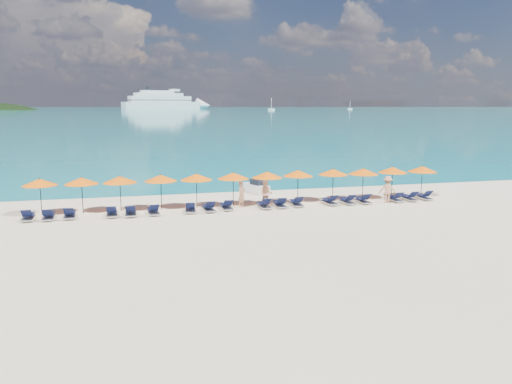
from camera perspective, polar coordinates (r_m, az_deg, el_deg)
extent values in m
plane|color=beige|center=(28.66, 1.45, -3.38)|extent=(1400.00, 1400.00, 0.00)
cube|color=#1FA9B2|center=(686.94, -13.50, 9.23)|extent=(1600.00, 1300.00, 0.01)
cube|color=white|center=(632.86, -10.72, 9.68)|extent=(96.67, 47.94, 8.75)
cone|color=white|center=(657.06, -5.99, 9.81)|extent=(24.47, 24.47, 19.25)
cube|color=white|center=(632.21, -10.89, 10.39)|extent=(77.62, 39.18, 7.00)
cube|color=white|center=(631.62, -11.06, 10.86)|extent=(60.68, 31.88, 4.37)
cube|color=white|center=(631.03, -11.22, 11.18)|extent=(41.63, 23.11, 3.06)
cube|color=black|center=(632.20, -10.89, 10.27)|extent=(78.59, 39.66, 0.79)
cube|color=black|center=(632.23, -10.90, 10.55)|extent=(76.65, 38.70, 0.79)
cylinder|color=black|center=(626.70, -12.27, 11.47)|extent=(3.85, 3.85, 4.81)
cube|color=white|center=(512.03, 1.76, 9.42)|extent=(6.86, 2.29, 1.83)
cylinder|color=white|center=(511.99, 1.77, 10.08)|extent=(0.41, 0.41, 11.44)
cube|color=white|center=(598.80, 10.69, 9.32)|extent=(5.49, 1.83, 1.46)
cylinder|color=white|center=(598.77, 10.71, 9.78)|extent=(0.33, 0.33, 9.15)
cube|color=white|center=(37.92, -0.11, 0.45)|extent=(1.83, 2.79, 0.60)
cube|color=black|center=(37.67, 0.08, 1.05)|extent=(0.89, 1.21, 0.38)
cylinder|color=black|center=(38.36, -0.65, 1.46)|extent=(0.58, 0.27, 0.07)
imported|color=tan|center=(32.31, -1.66, -0.31)|extent=(0.73, 0.71, 1.70)
imported|color=tan|center=(32.32, 1.16, -0.23)|extent=(0.99, 0.78, 1.78)
imported|color=tan|center=(35.04, 14.80, 0.28)|extent=(1.29, 0.91, 1.82)
cylinder|color=black|center=(32.75, -23.38, -0.55)|extent=(0.05, 0.05, 2.20)
cone|color=#FF6407|center=(32.61, -23.50, 1.04)|extent=(2.10, 2.10, 0.42)
sphere|color=black|center=(32.58, -23.52, 1.42)|extent=(0.08, 0.08, 0.08)
cylinder|color=black|center=(32.40, -19.24, -0.39)|extent=(0.05, 0.05, 2.20)
cone|color=#FF6407|center=(32.25, -19.33, 1.22)|extent=(2.10, 2.10, 0.42)
sphere|color=black|center=(32.22, -19.36, 1.60)|extent=(0.08, 0.08, 0.08)
cylinder|color=black|center=(32.24, -15.23, -0.23)|extent=(0.05, 0.05, 2.20)
cone|color=#FF6407|center=(32.10, -15.30, 1.39)|extent=(2.10, 2.10, 0.42)
sphere|color=black|center=(32.07, -15.32, 1.78)|extent=(0.08, 0.08, 0.08)
cylinder|color=black|center=(32.30, -10.78, -0.03)|extent=(0.05, 0.05, 2.20)
cone|color=#FF6407|center=(32.15, -10.83, 1.58)|extent=(2.10, 2.10, 0.42)
sphere|color=black|center=(32.12, -10.85, 1.97)|extent=(0.08, 0.08, 0.08)
cylinder|color=black|center=(32.43, -6.80, 0.12)|extent=(0.05, 0.05, 2.20)
cone|color=#FF6407|center=(32.28, -6.83, 1.73)|extent=(2.10, 2.10, 0.42)
sphere|color=black|center=(32.25, -6.84, 2.11)|extent=(0.08, 0.08, 0.08)
cylinder|color=black|center=(32.76, -2.61, 0.28)|extent=(0.05, 0.05, 2.20)
cone|color=#FF6407|center=(32.62, -2.63, 1.87)|extent=(2.10, 2.10, 0.42)
sphere|color=black|center=(32.59, -2.63, 2.26)|extent=(0.08, 0.08, 0.08)
cylinder|color=black|center=(33.20, 1.28, 0.42)|extent=(0.05, 0.05, 2.20)
cone|color=#FF6407|center=(33.06, 1.29, 1.99)|extent=(2.10, 2.10, 0.42)
sphere|color=black|center=(33.03, 1.29, 2.37)|extent=(0.08, 0.08, 0.08)
cylinder|color=black|center=(34.05, 4.81, 0.63)|extent=(0.05, 0.05, 2.20)
cone|color=#FF6407|center=(33.91, 4.83, 2.16)|extent=(2.10, 2.10, 0.42)
sphere|color=black|center=(33.88, 4.83, 2.53)|extent=(0.08, 0.08, 0.08)
cylinder|color=black|center=(34.99, 8.78, 0.80)|extent=(0.05, 0.05, 2.20)
cone|color=#FF6407|center=(34.86, 8.82, 2.29)|extent=(2.10, 2.10, 0.42)
sphere|color=black|center=(34.83, 8.83, 2.65)|extent=(0.08, 0.08, 0.08)
cylinder|color=black|center=(35.63, 12.11, 0.86)|extent=(0.05, 0.05, 2.20)
cone|color=#FF6407|center=(35.50, 12.17, 2.32)|extent=(2.10, 2.10, 0.42)
sphere|color=black|center=(35.47, 12.18, 2.68)|extent=(0.08, 0.08, 0.08)
cylinder|color=black|center=(36.93, 15.29, 1.04)|extent=(0.05, 0.05, 2.20)
cone|color=#FF6407|center=(36.81, 15.36, 2.46)|extent=(2.10, 2.10, 0.42)
sphere|color=black|center=(36.78, 15.37, 2.80)|extent=(0.08, 0.08, 0.08)
cylinder|color=black|center=(38.03, 18.40, 1.14)|extent=(0.05, 0.05, 2.20)
cone|color=#FF6407|center=(37.90, 18.48, 2.51)|extent=(2.10, 2.10, 0.42)
sphere|color=black|center=(37.88, 18.50, 2.84)|extent=(0.08, 0.08, 0.08)
cube|color=silver|center=(31.78, -24.58, -2.71)|extent=(0.70, 1.73, 0.06)
cube|color=black|center=(31.99, -24.54, -2.33)|extent=(0.60, 1.13, 0.04)
cube|color=black|center=(31.17, -24.77, -2.19)|extent=(0.58, 0.56, 0.43)
cube|color=silver|center=(31.47, -22.62, -2.68)|extent=(0.71, 1.73, 0.06)
cube|color=black|center=(31.68, -22.60, -2.30)|extent=(0.61, 1.13, 0.04)
cube|color=black|center=(30.85, -22.76, -2.16)|extent=(0.58, 0.57, 0.43)
cube|color=silver|center=(31.41, -20.52, -2.57)|extent=(0.71, 1.73, 0.06)
cube|color=black|center=(31.63, -20.51, -2.19)|extent=(0.61, 1.13, 0.04)
cube|color=black|center=(30.79, -20.62, -2.04)|extent=(0.58, 0.57, 0.43)
cube|color=silver|center=(31.12, -16.15, -2.44)|extent=(0.63, 1.70, 0.06)
cube|color=black|center=(31.34, -16.15, -2.05)|extent=(0.56, 1.10, 0.04)
cube|color=black|center=(30.50, -16.21, -1.90)|extent=(0.55, 0.54, 0.43)
cube|color=silver|center=(30.99, -14.13, -2.39)|extent=(0.63, 1.70, 0.06)
cube|color=black|center=(31.20, -14.14, -2.01)|extent=(0.56, 1.10, 0.04)
cube|color=black|center=(30.37, -14.17, -1.86)|extent=(0.55, 0.54, 0.43)
cube|color=silver|center=(31.06, -11.65, -2.27)|extent=(0.75, 1.74, 0.06)
cube|color=black|center=(31.27, -11.72, -1.89)|extent=(0.63, 1.14, 0.04)
cube|color=black|center=(30.44, -11.56, -1.73)|extent=(0.59, 0.58, 0.43)
cube|color=silver|center=(31.29, -7.51, -2.05)|extent=(0.79, 1.76, 0.06)
cube|color=black|center=(31.51, -7.52, -1.67)|extent=(0.66, 1.15, 0.04)
cube|color=black|center=(30.67, -7.51, -1.52)|extent=(0.60, 0.59, 0.43)
cube|color=silver|center=(31.45, -5.45, -1.95)|extent=(0.75, 1.74, 0.06)
cube|color=black|center=(31.66, -5.56, -1.58)|extent=(0.64, 1.14, 0.04)
cube|color=black|center=(30.84, -5.23, -1.41)|extent=(0.59, 0.58, 0.43)
cube|color=silver|center=(31.86, -3.41, -1.77)|extent=(0.66, 1.72, 0.06)
cube|color=black|center=(32.07, -3.51, -1.40)|extent=(0.58, 1.11, 0.04)
cube|color=black|center=(31.25, -3.21, -1.23)|extent=(0.56, 0.55, 0.43)
cube|color=silver|center=(32.24, 0.92, -1.61)|extent=(0.62, 1.70, 0.06)
cube|color=black|center=(32.44, 0.81, -1.25)|extent=(0.55, 1.10, 0.04)
cube|color=black|center=(31.63, 1.17, -1.08)|extent=(0.55, 0.54, 0.43)
cube|color=silver|center=(32.56, 2.73, -1.50)|extent=(0.71, 1.73, 0.06)
cube|color=black|center=(32.77, 2.63, -1.14)|extent=(0.61, 1.13, 0.04)
cube|color=black|center=(31.96, 2.96, -0.97)|extent=(0.58, 0.57, 0.43)
cube|color=silver|center=(33.00, 4.62, -1.37)|extent=(0.70, 1.73, 0.06)
cube|color=black|center=(33.21, 4.50, -1.01)|extent=(0.60, 1.13, 0.04)
cube|color=black|center=(32.41, 4.89, -0.84)|extent=(0.58, 0.56, 0.43)
cube|color=silver|center=(33.74, 8.38, -1.19)|extent=(0.74, 1.74, 0.06)
cube|color=black|center=(33.93, 8.20, -0.85)|extent=(0.63, 1.14, 0.04)
cube|color=black|center=(33.18, 8.81, -0.67)|extent=(0.59, 0.57, 0.43)
cube|color=silver|center=(34.13, 10.34, -1.12)|extent=(0.69, 1.72, 0.06)
cube|color=black|center=(34.32, 10.17, -0.78)|extent=(0.59, 1.12, 0.04)
cube|color=black|center=(33.57, 10.78, -0.60)|extent=(0.57, 0.56, 0.43)
cube|color=silver|center=(34.60, 12.06, -1.03)|extent=(0.68, 1.72, 0.06)
cube|color=black|center=(34.79, 11.88, -0.69)|extent=(0.59, 1.12, 0.04)
cube|color=black|center=(34.05, 12.52, -0.52)|extent=(0.57, 0.56, 0.43)
cube|color=silver|center=(35.73, 15.46, -0.82)|extent=(0.71, 1.73, 0.06)
cube|color=black|center=(35.91, 15.26, -0.50)|extent=(0.61, 1.13, 0.04)
cube|color=black|center=(35.20, 15.97, -0.33)|extent=(0.58, 0.57, 0.43)
cube|color=silver|center=(36.34, 17.04, -0.72)|extent=(0.66, 1.71, 0.06)
cube|color=black|center=(36.52, 16.85, -0.41)|extent=(0.58, 1.11, 0.04)
cube|color=black|center=(35.81, 17.54, -0.24)|extent=(0.56, 0.55, 0.43)
cube|color=silver|center=(37.06, 18.59, -0.60)|extent=(0.65, 1.71, 0.06)
cube|color=black|center=(37.24, 18.40, -0.29)|extent=(0.57, 1.11, 0.04)
cube|color=black|center=(36.53, 19.07, -0.13)|extent=(0.56, 0.55, 0.43)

